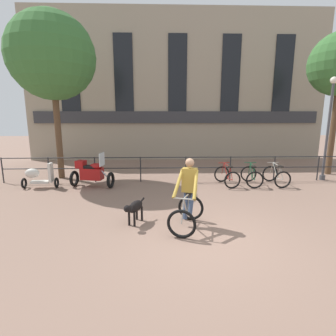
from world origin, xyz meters
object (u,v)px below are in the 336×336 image
Objects in this scene: parked_motorcycle at (92,173)px; parked_bicycle_mid_right at (276,176)px; cyclist_with_bike at (188,197)px; parked_bicycle_near_lamp at (227,176)px; parked_bicycle_mid_left at (252,176)px; street_lamp at (329,124)px; dog at (134,208)px; parked_scooter at (39,176)px.

parked_motorcycle is 1.49× the size of parked_bicycle_mid_right.
cyclist_with_bike is 1.42× the size of parked_bicycle_near_lamp.
street_lamp is (3.34, 0.73, 2.03)m from parked_bicycle_mid_left.
parked_bicycle_mid_left is (4.29, 3.66, -0.07)m from dog.
cyclist_with_bike is 6.43m from parked_scooter.
parked_bicycle_mid_right is at bearing 58.86° from dog.
street_lamp is at bearing 54.04° from dog.
parked_bicycle_near_lamp is at bearing -91.09° from parked_scooter.
dog is 0.79× the size of parked_bicycle_near_lamp.
parked_bicycle_mid_left is 1.03× the size of parked_bicycle_mid_right.
parked_scooter is (-9.23, -0.19, 0.10)m from parked_bicycle_mid_right.
dog is 5.25m from parked_scooter.
dog is 6.43m from parked_bicycle_mid_right.
parked_bicycle_mid_right is at bearing 171.23° from parked_bicycle_near_lamp.
cyclist_with_bike is 7.96m from street_lamp.
parked_bicycle_near_lamp is 1.02× the size of parked_bicycle_mid_left.
dog is 0.73× the size of parked_scooter.
street_lamp reaches higher than parked_bicycle_near_lamp.
parked_motorcycle reaches higher than parked_bicycle_mid_left.
cyclist_with_bike is 1.31× the size of parked_scooter.
parked_motorcycle is 9.81m from street_lamp.
dog is at bearing -170.56° from cyclist_with_bike.
cyclist_with_bike is 1.80× the size of dog.
cyclist_with_bike is at bearing -143.96° from street_lamp.
parked_motorcycle is 5.27m from parked_bicycle_near_lamp.
parked_bicycle_near_lamp is (5.27, 0.13, -0.20)m from parked_motorcycle.
cyclist_with_bike is at bearing -127.34° from parked_scooter.
cyclist_with_bike reaches higher than parked_scooter.
parked_scooter reaches higher than dog.
street_lamp is (9.60, 0.86, 1.82)m from parked_motorcycle.
parked_motorcycle reaches higher than parked_bicycle_mid_right.
parked_bicycle_mid_right is (1.98, -0.00, 0.00)m from parked_bicycle_near_lamp.
parked_bicycle_near_lamp is (3.30, 3.66, -0.07)m from dog.
parked_scooter is 11.78m from street_lamp.
cyclist_with_bike is at bearing 58.62° from parked_bicycle_mid_left.
parked_bicycle_near_lamp is 0.99m from parked_bicycle_mid_left.
parked_bicycle_mid_left is at bearing 70.15° from cyclist_with_bike.
parked_scooter is at bearing -1.39° from parked_bicycle_mid_right.
cyclist_with_bike is 0.40× the size of street_lamp.
street_lamp reaches higher than parked_motorcycle.
cyclist_with_bike reaches higher than parked_bicycle_near_lamp.
parked_scooter is (-5.28, 3.66, -0.30)m from cyclist_with_bike.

